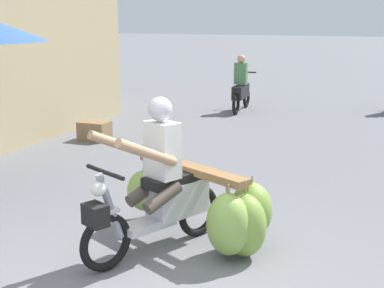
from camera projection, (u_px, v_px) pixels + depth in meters
The scene contains 3 objects.
motorbike_main_loaded at pixel (191, 200), 5.54m from camera, with size 1.89×1.96×1.58m.
motorbike_distant_ahead_right at pixel (241, 89), 13.19m from camera, with size 0.50×1.62×1.40m.
produce_crate at pixel (95, 131), 10.23m from camera, with size 0.56×0.40×0.36m, color olive.
Camera 1 is at (1.74, -3.55, 2.34)m, focal length 49.90 mm.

